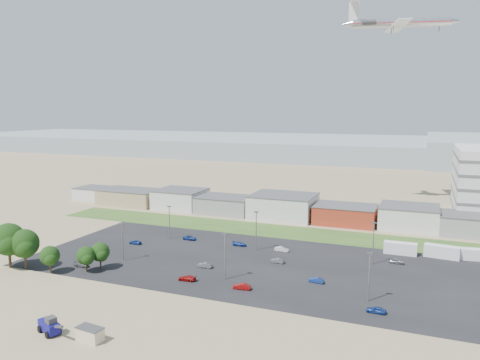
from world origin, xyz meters
The scene contains 34 objects.
ground centered at (0.00, 0.00, 0.00)m, with size 700.00×700.00×0.00m, color #877456.
parking_lot centered at (5.00, 20.00, 0.01)m, with size 120.00×50.00×0.01m, color black.
grass_strip centered at (0.00, 52.00, 0.01)m, with size 160.00×16.00×0.02m, color #2E521E.
hills_backdrop centered at (40.00, 315.00, 4.50)m, with size 700.00×200.00×9.00m, color gray, non-canonical shape.
building_row centered at (-17.00, 71.00, 4.00)m, with size 170.00×20.00×8.00m, color silver, non-canonical shape.
portable_shed centered at (-9.82, -27.51, 1.17)m, with size 4.63×2.40×2.33m, color beige, non-canonical shape.
telehandler centered at (-18.02, -28.00, 1.59)m, with size 7.63×2.54×3.18m, color navy, non-canonical shape.
box_trailer_a centered at (35.11, 41.19, 1.57)m, with size 8.36×2.61×3.14m, color silver, non-canonical shape.
box_trailer_b centered at (45.24, 41.94, 1.61)m, with size 8.58×2.68×3.22m, color silver, non-canonical shape.
box_trailer_c centered at (53.18, 43.07, 1.46)m, with size 7.77×2.43×2.91m, color silver, non-canonical shape.
tree_far_left centered at (-51.86, -5.42, 6.24)m, with size 8.32×8.32×12.47m, color black, non-canonical shape.
tree_left centered at (-47.83, -4.50, 5.50)m, with size 7.33×7.33×11.00m, color black, non-canonical shape.
tree_mid centered at (-40.16, -4.55, 3.66)m, with size 4.88×4.88×7.32m, color black, non-canonical shape.
tree_right centered at (-32.78, -0.87, 3.48)m, with size 4.65×4.65×6.97m, color black, non-canonical shape.
tree_near centered at (-31.18, 2.24, 3.65)m, with size 4.87×4.87×7.30m, color black, non-canonical shape.
lightpole_front_l centered at (-29.82, 9.47, 4.74)m, with size 1.12×0.47×9.49m, color slate, non-canonical shape.
lightpole_front_m centered at (-0.51, 6.81, 5.27)m, with size 1.24×0.52×10.55m, color slate, non-canonical shape.
lightpole_front_r centered at (30.93, 6.28, 5.00)m, with size 1.18×0.49×10.01m, color slate, non-canonical shape.
lightpole_back_l centered at (-29.05, 31.21, 4.98)m, with size 1.17×0.49×9.96m, color slate, non-canonical shape.
lightpole_back_m centered at (-1.53, 30.28, 5.39)m, with size 1.27×0.53×10.78m, color slate, non-canonical shape.
lightpole_back_r centered at (29.23, 30.00, 5.30)m, with size 1.25×0.52×10.60m, color slate, non-canonical shape.
airliner centered at (28.60, 104.18, 70.00)m, with size 43.06×29.36×12.72m, color silver, non-canonical shape.
parked_car_1 centered at (19.10, 12.37, 0.57)m, with size 1.20×3.43×1.13m, color navy.
parked_car_2 centered at (33.01, 1.18, 0.62)m, with size 1.47×3.64×1.24m, color navy.
parked_car_3 centered at (-8.03, 2.83, 0.59)m, with size 1.66×4.08×1.18m, color maroon.
parked_car_4 centered at (-8.21, 12.23, 0.62)m, with size 1.32×3.78×1.24m, color #595B5E.
parked_car_5 centered at (-35.42, 22.88, 0.61)m, with size 1.45×3.60×1.23m, color navy.
parked_car_6 centered at (-7.25, 32.35, 0.58)m, with size 1.64×4.03×1.17m, color navy.
parked_car_7 centered at (7.06, 22.17, 0.58)m, with size 1.22×3.51×1.16m, color #595B5E.
parked_car_8 centered at (34.83, 32.69, 0.61)m, with size 1.44×3.59×1.22m, color #A5A5AA.
parked_car_9 centered at (-23.15, 32.64, 0.56)m, with size 1.85×4.00×1.11m, color navy.
parked_car_10 centered at (-36.38, 1.58, 0.58)m, with size 1.63×4.02×1.17m, color #595B5E.
parked_car_11 centered at (5.30, 31.72, 0.63)m, with size 1.34×3.85×1.27m, color silver.
parked_car_13 centered at (5.23, 2.67, 0.63)m, with size 1.34×3.85×1.27m, color maroon.
Camera 1 is at (40.20, -85.62, 37.76)m, focal length 35.00 mm.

